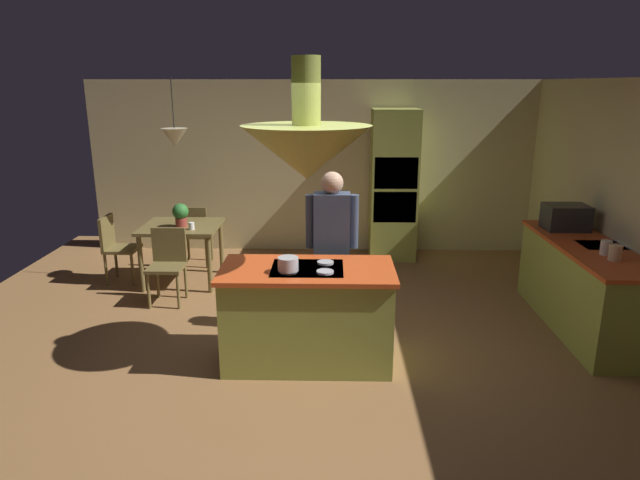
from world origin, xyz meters
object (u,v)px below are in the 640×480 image
chair_at_corner (116,244)px  canister_flour (615,253)px  canister_sugar (606,248)px  oven_tower (393,185)px  dining_table (182,233)px  microwave_on_counter (566,217)px  cooking_pot_on_cooktop (288,264)px  chair_by_back_wall (195,231)px  kitchen_island (308,315)px  potted_plant_on_table (181,214)px  chair_facing_island (168,260)px  person_at_island (332,242)px  cup_on_table (191,226)px

chair_at_corner → canister_flour: canister_flour is taller
chair_at_corner → canister_sugar: bearing=-106.9°
oven_tower → dining_table: oven_tower is taller
microwave_on_counter → cooking_pot_on_cooktop: microwave_on_counter is taller
chair_by_back_wall → kitchen_island: bearing=121.7°
potted_plant_on_table → chair_facing_island: bearing=-93.1°
canister_flour → canister_sugar: canister_flour is taller
potted_plant_on_table → canister_sugar: potted_plant_on_table is taller
potted_plant_on_table → cooking_pot_on_cooktop: 2.62m
dining_table → chair_by_back_wall: 0.67m
chair_by_back_wall → potted_plant_on_table: size_ratio=2.90×
person_at_island → dining_table: bearing=143.3°
canister_flour → canister_sugar: bearing=90.0°
cup_on_table → oven_tower: bearing=27.6°
chair_at_corner → cup_on_table: (1.05, -0.22, 0.30)m
potted_plant_on_table → cooking_pot_on_cooktop: size_ratio=1.67×
canister_sugar → oven_tower: bearing=122.0°
cup_on_table → cooking_pot_on_cooktop: cooking_pot_on_cooktop is taller
chair_at_corner → person_at_island: bearing=-117.2°
oven_tower → kitchen_island: bearing=-108.7°
oven_tower → cooking_pot_on_cooktop: 3.60m
kitchen_island → potted_plant_on_table: bearing=129.8°
chair_facing_island → chair_at_corner: bearing=142.6°
chair_facing_island → microwave_on_counter: size_ratio=1.89×
canister_flour → canister_sugar: size_ratio=1.07×
chair_at_corner → microwave_on_counter: 5.47m
kitchen_island → person_at_island: size_ratio=0.93×
canister_sugar → chair_at_corner: bearing=163.1°
cup_on_table → canister_sugar: bearing=-18.1°
potted_plant_on_table → microwave_on_counter: (4.51, -0.58, 0.12)m
person_at_island → chair_at_corner: person_at_island is taller
dining_table → chair_facing_island: chair_facing_island is taller
person_at_island → chair_at_corner: (-2.78, 1.43, -0.45)m
person_at_island → canister_flour: (2.62, -0.39, 0.03)m
person_at_island → potted_plant_on_table: person_at_island is taller
canister_flour → microwave_on_counter: bearing=90.0°
chair_by_back_wall → cup_on_table: size_ratio=9.67×
chair_facing_island → chair_by_back_wall: 1.32m
potted_plant_on_table → microwave_on_counter: size_ratio=0.65×
cup_on_table → canister_flour: canister_flour is taller
chair_by_back_wall → potted_plant_on_table: bearing=92.3°
dining_table → chair_by_back_wall: bearing=90.0°
kitchen_island → chair_at_corner: kitchen_island is taller
person_at_island → microwave_on_counter: bearing=16.0°
oven_tower → microwave_on_counter: bearing=-46.3°
chair_at_corner → cooking_pot_on_cooktop: (2.40, -2.23, 0.49)m
chair_by_back_wall → canister_sugar: size_ratio=6.17×
oven_tower → potted_plant_on_table: bearing=-156.0°
chair_facing_island → cooking_pot_on_cooktop: cooking_pot_on_cooktop is taller
cup_on_table → microwave_on_counter: microwave_on_counter is taller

